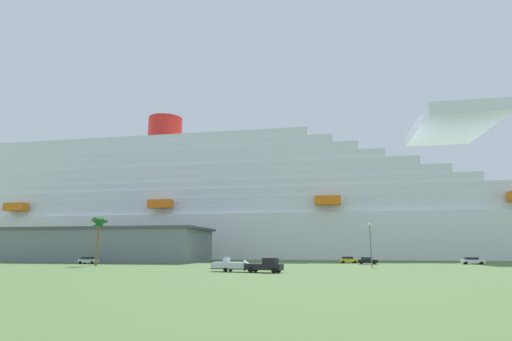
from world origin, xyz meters
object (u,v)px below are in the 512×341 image
(palm_tree, at_px, (99,226))
(parked_car_white_van, at_px, (472,261))
(pickup_truck, at_px, (266,266))
(small_boat_on_trailer, at_px, (233,265))
(cruise_ship, at_px, (250,211))
(street_lamp, at_px, (370,238))
(parked_car_yellow_taxi, at_px, (348,260))
(parked_car_silver_sedan, at_px, (88,260))
(parked_car_black_coupe, at_px, (367,261))

(palm_tree, height_order, parked_car_white_van, palm_tree)
(pickup_truck, xyz_separation_m, small_boat_on_trailer, (-5.27, 1.15, -0.08))
(palm_tree, bearing_deg, cruise_ship, 73.36)
(street_lamp, height_order, parked_car_white_van, street_lamp)
(pickup_truck, height_order, parked_car_yellow_taxi, pickup_truck)
(parked_car_white_van, bearing_deg, small_boat_on_trailer, -141.82)
(pickup_truck, xyz_separation_m, parked_car_yellow_taxi, (14.25, 40.47, -0.21))
(pickup_truck, distance_m, parked_car_silver_sedan, 52.58)
(street_lamp, height_order, parked_car_black_coupe, street_lamp)
(palm_tree, height_order, parked_car_black_coupe, palm_tree)
(parked_car_silver_sedan, bearing_deg, parked_car_yellow_taxi, 13.46)
(parked_car_yellow_taxi, xyz_separation_m, parked_car_silver_sedan, (-59.86, -14.32, -0.00))
(pickup_truck, bearing_deg, parked_car_white_van, 42.43)
(cruise_ship, relative_size, parked_car_black_coupe, 63.41)
(pickup_truck, relative_size, small_boat_on_trailer, 0.77)
(small_boat_on_trailer, distance_m, parked_car_white_van, 59.45)
(pickup_truck, bearing_deg, parked_car_black_coupe, 62.19)
(pickup_truck, distance_m, parked_car_black_coupe, 39.10)
(parked_car_white_van, bearing_deg, palm_tree, -165.64)
(small_boat_on_trailer, height_order, parked_car_white_van, small_boat_on_trailer)
(parked_car_white_van, distance_m, parked_car_silver_sedan, 87.87)
(parked_car_white_van, height_order, parked_car_silver_sedan, same)
(pickup_truck, height_order, street_lamp, street_lamp)
(small_boat_on_trailer, relative_size, parked_car_silver_sedan, 1.71)
(parked_car_yellow_taxi, relative_size, parked_car_white_van, 0.92)
(small_boat_on_trailer, bearing_deg, parked_car_yellow_taxi, 63.60)
(small_boat_on_trailer, bearing_deg, palm_tree, 153.80)
(palm_tree, xyz_separation_m, parked_car_black_coupe, (56.65, 17.13, -7.38))
(parked_car_white_van, relative_size, parked_car_silver_sedan, 1.11)
(cruise_ship, height_order, parked_car_silver_sedan, cruise_ship)
(palm_tree, distance_m, parked_car_yellow_taxi, 57.93)
(pickup_truck, distance_m, parked_car_yellow_taxi, 42.91)
(small_boat_on_trailer, xyz_separation_m, parked_car_yellow_taxi, (19.52, 39.32, -0.13))
(parked_car_yellow_taxi, height_order, parked_car_white_van, same)
(street_lamp, xyz_separation_m, parked_car_silver_sedan, (-63.09, 7.37, -4.60))
(parked_car_black_coupe, distance_m, parked_car_silver_sedan, 64.41)
(street_lamp, relative_size, parked_car_silver_sedan, 1.88)
(small_boat_on_trailer, relative_size, palm_tree, 0.76)
(pickup_truck, height_order, parked_car_silver_sedan, pickup_truck)
(parked_car_black_coupe, relative_size, parked_car_silver_sedan, 1.00)
(cruise_ship, height_order, street_lamp, cruise_ship)
(pickup_truck, distance_m, street_lamp, 26.02)
(parked_car_white_van, bearing_deg, pickup_truck, -137.57)
(small_boat_on_trailer, relative_size, parked_car_black_coupe, 1.71)
(street_lamp, xyz_separation_m, parked_car_yellow_taxi, (-3.22, 21.69, -4.60))
(cruise_ship, relative_size, palm_tree, 28.23)
(parked_car_white_van, bearing_deg, street_lamp, -141.44)
(pickup_truck, relative_size, street_lamp, 0.70)
(parked_car_black_coupe, bearing_deg, small_boat_on_trailer, -125.12)
(palm_tree, distance_m, parked_car_black_coupe, 59.64)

